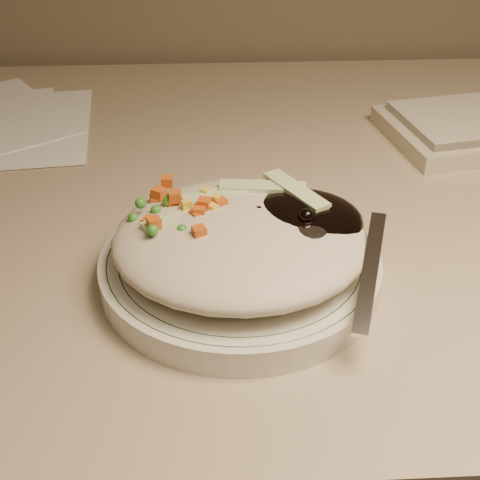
{
  "coord_description": "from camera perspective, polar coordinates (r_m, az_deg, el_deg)",
  "views": [
    {
      "loc": [
        -0.09,
        0.8,
        1.06
      ],
      "look_at": [
        -0.07,
        1.22,
        0.78
      ],
      "focal_mm": 50.0,
      "sensor_mm": 36.0,
      "label": 1
    }
  ],
  "objects": [
    {
      "name": "plate",
      "position": [
        0.52,
        0.0,
        -2.39
      ],
      "size": [
        0.22,
        0.22,
        0.02
      ],
      "primitive_type": "cylinder",
      "color": "silver",
      "rests_on": "desk"
    },
    {
      "name": "meal",
      "position": [
        0.5,
        0.5,
        0.5
      ],
      "size": [
        0.21,
        0.19,
        0.05
      ],
      "color": "#BBB198",
      "rests_on": "plate"
    },
    {
      "name": "plate_rim",
      "position": [
        0.51,
        0.0,
        -1.49
      ],
      "size": [
        0.21,
        0.21,
        0.0
      ],
      "color": "#144723",
      "rests_on": "plate"
    },
    {
      "name": "desk",
      "position": [
        0.78,
        4.61,
        -7.77
      ],
      "size": [
        1.4,
        0.7,
        0.74
      ],
      "color": "gray",
      "rests_on": "ground"
    }
  ]
}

